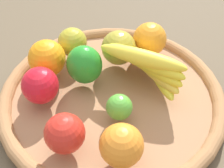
% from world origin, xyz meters
% --- Properties ---
extents(ground_plane, '(2.40, 2.40, 0.00)m').
position_xyz_m(ground_plane, '(0.00, 0.00, 0.00)').
color(ground_plane, brown).
rests_on(ground_plane, ground).
extents(basket, '(0.48, 0.48, 0.04)m').
position_xyz_m(basket, '(0.00, 0.00, 0.02)').
color(basket, '#A3734E').
rests_on(basket, ground_plane).
extents(apple_2, '(0.10, 0.10, 0.07)m').
position_xyz_m(apple_2, '(-0.11, 0.11, 0.07)').
color(apple_2, red).
rests_on(apple_2, basket).
extents(orange_1, '(0.09, 0.09, 0.08)m').
position_xyz_m(orange_1, '(0.10, -0.12, 0.08)').
color(orange_1, orange).
rests_on(orange_1, basket).
extents(bell_pepper, '(0.10, 0.10, 0.09)m').
position_xyz_m(bell_pepper, '(0.05, 0.05, 0.08)').
color(bell_pepper, green).
rests_on(bell_pepper, basket).
extents(lime_0, '(0.07, 0.07, 0.05)m').
position_xyz_m(lime_0, '(-0.07, 0.01, 0.06)').
color(lime_0, '#52A634').
rests_on(lime_0, basket).
extents(apple_0, '(0.07, 0.07, 0.07)m').
position_xyz_m(apple_0, '(0.14, 0.05, 0.07)').
color(apple_0, '#A99F29').
rests_on(apple_0, basket).
extents(banana_bunch, '(0.18, 0.16, 0.09)m').
position_xyz_m(banana_bunch, '(0.01, -0.08, 0.08)').
color(banana_bunch, yellow).
rests_on(banana_bunch, basket).
extents(orange_0, '(0.10, 0.10, 0.08)m').
position_xyz_m(orange_0, '(0.09, 0.12, 0.08)').
color(orange_0, orange).
rests_on(orange_0, basket).
extents(orange_2, '(0.08, 0.08, 0.08)m').
position_xyz_m(orange_2, '(-0.16, 0.03, 0.07)').
color(orange_2, orange).
rests_on(orange_2, basket).
extents(apple_1, '(0.09, 0.09, 0.07)m').
position_xyz_m(apple_1, '(0.02, 0.14, 0.07)').
color(apple_1, red).
rests_on(apple_1, basket).
extents(apple_3, '(0.11, 0.11, 0.08)m').
position_xyz_m(apple_3, '(0.09, -0.04, 0.08)').
color(apple_3, '#A3952E').
rests_on(apple_3, basket).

